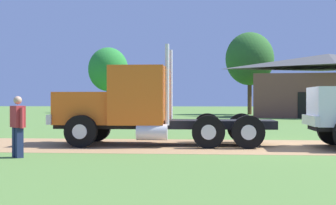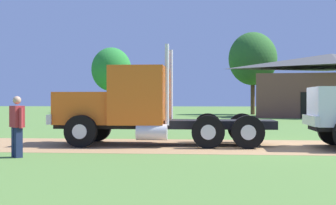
% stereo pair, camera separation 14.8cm
% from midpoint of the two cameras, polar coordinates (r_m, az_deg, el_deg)
% --- Properties ---
extents(ground_plane, '(200.00, 200.00, 0.00)m').
position_cam_midpoint_polar(ground_plane, '(16.62, 13.86, -5.03)').
color(ground_plane, '#547B37').
extents(dirt_track, '(120.00, 5.14, 0.01)m').
position_cam_midpoint_polar(dirt_track, '(16.62, 13.86, -5.02)').
color(dirt_track, '#A0794E').
rests_on(dirt_track, ground_plane).
extents(truck_foreground_white, '(7.57, 2.81, 3.36)m').
position_cam_midpoint_polar(truck_foreground_white, '(16.80, -4.04, -0.61)').
color(truck_foreground_white, black).
rests_on(truck_foreground_white, ground_plane).
extents(visitor_walking_mid, '(0.51, 0.53, 1.65)m').
position_cam_midpoint_polar(visitor_walking_mid, '(13.65, -17.49, -2.42)').
color(visitor_walking_mid, '#B22D33').
rests_on(visitor_walking_mid, ground_plane).
extents(shed_building, '(14.49, 8.95, 5.69)m').
position_cam_midpoint_polar(shed_building, '(45.88, 18.17, 1.79)').
color(shed_building, brown).
rests_on(shed_building, ground_plane).
extents(tree_left, '(4.84, 4.84, 7.93)m').
position_cam_midpoint_polar(tree_left, '(59.69, -7.09, 3.86)').
color(tree_left, '#513823').
rests_on(tree_left, ground_plane).
extents(tree_mid, '(5.13, 5.13, 8.74)m').
position_cam_midpoint_polar(tree_mid, '(52.61, 9.47, 5.05)').
color(tree_mid, '#513823').
rests_on(tree_mid, ground_plane).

